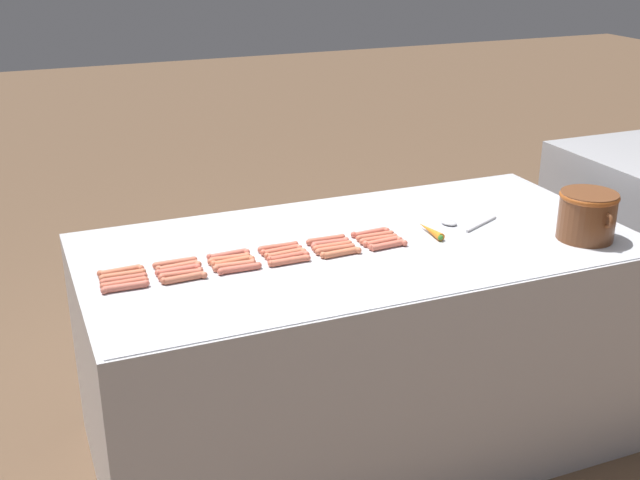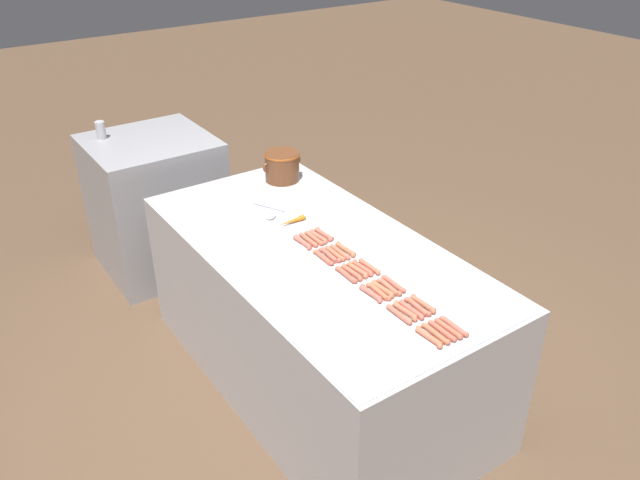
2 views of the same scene
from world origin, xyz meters
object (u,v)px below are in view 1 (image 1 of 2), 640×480
hot_dog_15 (285,254)px  hot_dog_13 (178,270)px  hot_dog_10 (330,243)px  hot_dog_11 (375,236)px  hot_dog_20 (234,265)px  serving_spoon (460,223)px  hot_dog_2 (228,254)px  hot_dog_4 (326,240)px  hot_dog_1 (175,263)px  hot_dog_23 (383,242)px  hot_dog_8 (229,259)px  hot_dog_0 (121,271)px  hot_dog_17 (379,239)px  hot_dog_14 (233,261)px  hot_dog_18 (124,283)px  hot_dog_9 (281,250)px  hot_dog_29 (388,245)px  hot_dog_6 (123,275)px  hot_dog_28 (341,253)px  hot_dog_22 (335,249)px  hot_dog_12 (124,279)px  hot_dog_21 (288,257)px  hot_dog_27 (289,261)px  hot_dog_3 (278,247)px  hot_dog_7 (179,266)px  hot_dog_5 (370,233)px  hot_dog_25 (184,278)px  hot_dog_16 (332,246)px  hot_dog_24 (125,287)px  hot_dog_19 (181,274)px  hot_dog_26 (240,268)px

hot_dog_15 → hot_dog_13: bearing=-90.7°
hot_dog_10 → hot_dog_11: size_ratio=1.00×
hot_dog_20 → serving_spoon: bearing=94.1°
hot_dog_2 → hot_dog_4: bearing=89.9°
hot_dog_1 → hot_dog_23: (0.10, 0.78, 0.00)m
hot_dog_8 → serving_spoon: (-0.01, 0.98, -0.00)m
hot_dog_13 → hot_dog_2: bearing=108.7°
hot_dog_0 → hot_dog_17: (0.07, 0.97, 0.00)m
hot_dog_11 → hot_dog_14: 0.59m
hot_dog_11 → hot_dog_18: size_ratio=1.00×
hot_dog_9 → hot_dog_29: size_ratio=1.00×
hot_dog_6 → serving_spoon: (-0.01, 1.36, -0.00)m
hot_dog_9 → hot_dog_6: bearing=-89.9°
hot_dog_28 → hot_dog_2: bearing=-110.1°
hot_dog_2 → hot_dog_22: (0.10, 0.39, 0.00)m
hot_dog_12 → hot_dog_21: 0.59m
serving_spoon → hot_dog_18: bearing=-86.9°
hot_dog_27 → hot_dog_28: 0.20m
hot_dog_0 → hot_dog_3: same height
hot_dog_28 → hot_dog_0: bearing=-100.4°
hot_dog_23 → hot_dog_7: bearing=-94.8°
hot_dog_3 → hot_dog_4: 0.20m
hot_dog_2 → hot_dog_5: (-0.00, 0.58, 0.00)m
hot_dog_2 → hot_dog_27: size_ratio=1.00×
hot_dog_6 → hot_dog_18: bearing=-4.5°
hot_dog_8 → hot_dog_13: 0.20m
hot_dog_25 → hot_dog_16: bearing=96.9°
hot_dog_11 → hot_dog_29: bearing=0.7°
hot_dog_8 → hot_dog_9: 0.20m
hot_dog_24 → hot_dog_7: bearing=115.9°
hot_dog_5 → hot_dog_7: bearing=-87.1°
hot_dog_12 → hot_dog_14: (-0.01, 0.39, 0.00)m
hot_dog_22 → hot_dog_3: bearing=-118.2°
hot_dog_20 → hot_dog_25: bearing=-78.3°
hot_dog_15 → hot_dog_6: bearing=-93.5°
hot_dog_4 → hot_dog_28: 0.14m
hot_dog_17 → hot_dog_19: 0.78m
hot_dog_26 → hot_dog_15: bearing=108.4°
hot_dog_6 → hot_dog_22: (0.06, 0.78, 0.00)m
hot_dog_23 → hot_dog_29: bearing=2.6°
hot_dog_1 → hot_dog_3: size_ratio=1.00×
hot_dog_2 → hot_dog_10: same height
hot_dog_8 → hot_dog_20: (0.07, 0.00, 0.00)m
hot_dog_6 → hot_dog_25: 0.22m
hot_dog_4 → hot_dog_28: same height
hot_dog_3 → hot_dog_28: 0.24m
hot_dog_1 → hot_dog_13: 0.07m
hot_dog_11 → hot_dog_13: size_ratio=1.00×
hot_dog_0 → hot_dog_11: (0.04, 0.98, 0.00)m
hot_dog_8 → hot_dog_15: (0.04, 0.21, 0.00)m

